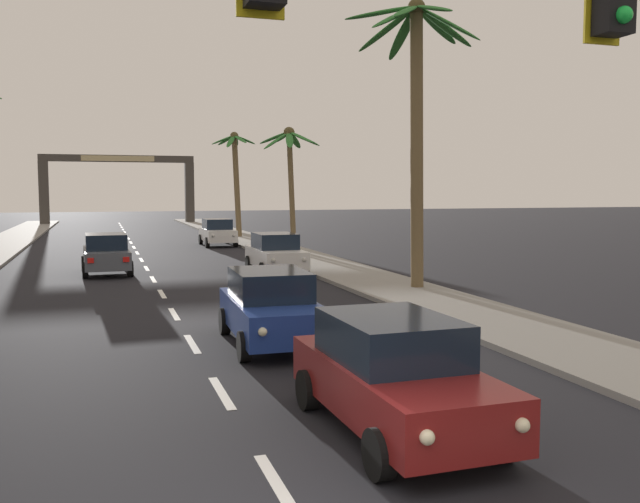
% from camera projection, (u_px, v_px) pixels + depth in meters
% --- Properties ---
extents(sidewalk_right, '(3.20, 110.00, 0.14)m').
position_uv_depth(sidewalk_right, '(355.00, 275.00, 27.71)').
color(sidewalk_right, gray).
rests_on(sidewalk_right, ground).
extents(lane_markings, '(4.28, 89.40, 0.01)m').
position_uv_depth(lane_markings, '(167.00, 282.00, 26.08)').
color(lane_markings, silver).
rests_on(lane_markings, ground).
extents(traffic_signal_mast, '(10.88, 0.41, 7.00)m').
position_uv_depth(traffic_signal_mast, '(624.00, 47.00, 6.85)').
color(traffic_signal_mast, '#2D2D33').
rests_on(traffic_signal_mast, ground).
extents(sedan_lead_at_stop_bar, '(2.01, 4.48, 1.68)m').
position_uv_depth(sedan_lead_at_stop_bar, '(394.00, 374.00, 9.91)').
color(sedan_lead_at_stop_bar, maroon).
rests_on(sedan_lead_at_stop_bar, ground).
extents(sedan_third_in_queue, '(2.06, 4.50, 1.68)m').
position_uv_depth(sedan_third_in_queue, '(271.00, 307.00, 15.60)').
color(sedan_third_in_queue, navy).
rests_on(sedan_third_in_queue, ground).
extents(sedan_oncoming_far, '(2.06, 4.49, 1.68)m').
position_uv_depth(sedan_oncoming_far, '(106.00, 253.00, 28.74)').
color(sedan_oncoming_far, '#4C515B').
rests_on(sedan_oncoming_far, ground).
extents(sedan_parked_nearest_kerb, '(1.95, 4.45, 1.68)m').
position_uv_depth(sedan_parked_nearest_kerb, '(217.00, 232.00, 43.27)').
color(sedan_parked_nearest_kerb, silver).
rests_on(sedan_parked_nearest_kerb, ground).
extents(sedan_parked_mid_kerb, '(1.97, 4.46, 1.68)m').
position_uv_depth(sedan_parked_mid_kerb, '(275.00, 253.00, 28.94)').
color(sedan_parked_mid_kerb, silver).
rests_on(sedan_parked_mid_kerb, ground).
extents(palm_right_second, '(4.77, 4.58, 9.88)m').
position_uv_depth(palm_right_second, '(416.00, 93.00, 23.33)').
color(palm_right_second, brown).
rests_on(palm_right_second, ground).
extents(palm_right_third, '(3.20, 3.30, 6.80)m').
position_uv_depth(palm_right_third, '(290.00, 158.00, 36.44)').
color(palm_right_third, brown).
rests_on(palm_right_third, ground).
extents(palm_right_farthest, '(3.32, 3.24, 7.64)m').
position_uv_depth(palm_right_farthest, '(235.00, 168.00, 49.49)').
color(palm_right_farthest, brown).
rests_on(palm_right_farthest, ground).
extents(town_gateway_arch, '(15.19, 0.90, 7.02)m').
position_uv_depth(town_gateway_arch, '(119.00, 179.00, 70.33)').
color(town_gateway_arch, '#423D38').
rests_on(town_gateway_arch, ground).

